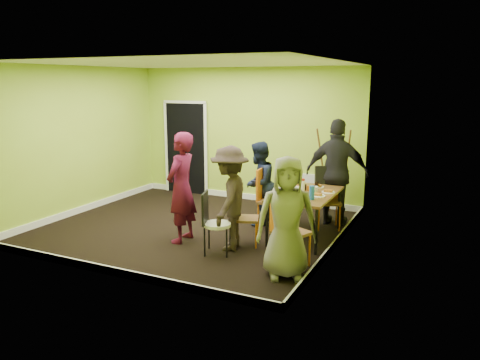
# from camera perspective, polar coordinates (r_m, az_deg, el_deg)

# --- Properties ---
(ground) EXTENTS (5.00, 5.00, 0.00)m
(ground) POSITION_cam_1_polar(r_m,az_deg,el_deg) (8.28, -5.68, -5.78)
(ground) COLOR black
(ground) RESTS_ON ground
(room_walls) EXTENTS (5.04, 4.54, 2.82)m
(room_walls) POSITION_cam_1_polar(r_m,az_deg,el_deg) (8.08, -5.81, 1.01)
(room_walls) COLOR #9CBB30
(room_walls) RESTS_ON ground
(dining_table) EXTENTS (0.90, 1.50, 0.75)m
(dining_table) POSITION_cam_1_polar(r_m,az_deg,el_deg) (7.63, 8.00, -1.96)
(dining_table) COLOR black
(dining_table) RESTS_ON ground
(chair_left_far) EXTENTS (0.46, 0.46, 1.05)m
(chair_left_far) POSITION_cam_1_polar(r_m,az_deg,el_deg) (8.08, 3.33, -1.84)
(chair_left_far) COLOR orange
(chair_left_far) RESTS_ON ground
(chair_left_near) EXTENTS (0.49, 0.48, 0.91)m
(chair_left_near) POSITION_cam_1_polar(r_m,az_deg,el_deg) (7.27, 0.17, -4.06)
(chair_left_near) COLOR orange
(chair_left_near) RESTS_ON ground
(chair_back_end) EXTENTS (0.59, 0.63, 1.06)m
(chair_back_end) POSITION_cam_1_polar(r_m,az_deg,el_deg) (8.33, 10.63, -0.49)
(chair_back_end) COLOR orange
(chair_back_end) RESTS_ON ground
(chair_front_end) EXTENTS (0.56, 0.56, 1.04)m
(chair_front_end) POSITION_cam_1_polar(r_m,az_deg,el_deg) (6.39, 5.75, -5.70)
(chair_front_end) COLOR orange
(chair_front_end) RESTS_ON ground
(chair_bentwood) EXTENTS (0.46, 0.45, 0.93)m
(chair_bentwood) POSITION_cam_1_polar(r_m,az_deg,el_deg) (6.92, -3.31, -4.86)
(chair_bentwood) COLOR black
(chair_bentwood) RESTS_ON ground
(easel) EXTENTS (0.66, 0.62, 1.66)m
(easel) POSITION_cam_1_polar(r_m,az_deg,el_deg) (9.02, 11.29, 0.89)
(easel) COLOR brown
(easel) RESTS_ON ground
(plate_near_left) EXTENTS (0.22, 0.22, 0.01)m
(plate_near_left) POSITION_cam_1_polar(r_m,az_deg,el_deg) (8.09, 7.12, -0.69)
(plate_near_left) COLOR white
(plate_near_left) RESTS_ON dining_table
(plate_near_right) EXTENTS (0.21, 0.21, 0.01)m
(plate_near_right) POSITION_cam_1_polar(r_m,az_deg,el_deg) (7.36, 5.91, -1.94)
(plate_near_right) COLOR white
(plate_near_right) RESTS_ON dining_table
(plate_far_back) EXTENTS (0.22, 0.22, 0.01)m
(plate_far_back) POSITION_cam_1_polar(r_m,az_deg,el_deg) (8.05, 9.42, -0.83)
(plate_far_back) COLOR white
(plate_far_back) RESTS_ON dining_table
(plate_far_front) EXTENTS (0.22, 0.22, 0.01)m
(plate_far_front) POSITION_cam_1_polar(r_m,az_deg,el_deg) (7.12, 6.81, -2.44)
(plate_far_front) COLOR white
(plate_far_front) RESTS_ON dining_table
(plate_wall_back) EXTENTS (0.22, 0.22, 0.01)m
(plate_wall_back) POSITION_cam_1_polar(r_m,az_deg,el_deg) (7.68, 10.71, -1.49)
(plate_wall_back) COLOR white
(plate_wall_back) RESTS_ON dining_table
(plate_wall_front) EXTENTS (0.25, 0.25, 0.01)m
(plate_wall_front) POSITION_cam_1_polar(r_m,az_deg,el_deg) (7.43, 9.41, -1.91)
(plate_wall_front) COLOR white
(plate_wall_front) RESTS_ON dining_table
(thermos) EXTENTS (0.07, 0.07, 0.19)m
(thermos) POSITION_cam_1_polar(r_m,az_deg,el_deg) (7.63, 7.63, -0.78)
(thermos) COLOR white
(thermos) RESTS_ON dining_table
(blue_bottle) EXTENTS (0.08, 0.08, 0.21)m
(blue_bottle) POSITION_cam_1_polar(r_m,az_deg,el_deg) (7.18, 8.76, -1.54)
(blue_bottle) COLOR blue
(blue_bottle) RESTS_ON dining_table
(orange_bottle) EXTENTS (0.03, 0.03, 0.08)m
(orange_bottle) POSITION_cam_1_polar(r_m,az_deg,el_deg) (7.79, 8.27, -0.97)
(orange_bottle) COLOR orange
(orange_bottle) RESTS_ON dining_table
(glass_mid) EXTENTS (0.06, 0.06, 0.10)m
(glass_mid) POSITION_cam_1_polar(r_m,az_deg,el_deg) (7.78, 7.88, -0.88)
(glass_mid) COLOR black
(glass_mid) RESTS_ON dining_table
(glass_back) EXTENTS (0.07, 0.07, 0.10)m
(glass_back) POSITION_cam_1_polar(r_m,az_deg,el_deg) (7.97, 9.32, -0.61)
(glass_back) COLOR black
(glass_back) RESTS_ON dining_table
(glass_front) EXTENTS (0.06, 0.06, 0.10)m
(glass_front) POSITION_cam_1_polar(r_m,az_deg,el_deg) (7.17, 7.32, -1.98)
(glass_front) COLOR black
(glass_front) RESTS_ON dining_table
(cup_a) EXTENTS (0.13, 0.13, 0.10)m
(cup_a) POSITION_cam_1_polar(r_m,az_deg,el_deg) (7.54, 6.74, -1.28)
(cup_a) COLOR white
(cup_a) RESTS_ON dining_table
(cup_b) EXTENTS (0.11, 0.11, 0.10)m
(cup_b) POSITION_cam_1_polar(r_m,az_deg,el_deg) (7.64, 9.12, -1.16)
(cup_b) COLOR white
(cup_b) RESTS_ON dining_table
(person_standing) EXTENTS (0.44, 0.65, 1.75)m
(person_standing) POSITION_cam_1_polar(r_m,az_deg,el_deg) (7.40, -7.15, -0.93)
(person_standing) COLOR #4F0D27
(person_standing) RESTS_ON ground
(person_left_far) EXTENTS (0.56, 0.72, 1.48)m
(person_left_far) POSITION_cam_1_polar(r_m,az_deg,el_deg) (8.27, 2.29, -0.43)
(person_left_far) COLOR #131B31
(person_left_far) RESTS_ON ground
(person_left_near) EXTENTS (0.78, 1.12, 1.58)m
(person_left_near) POSITION_cam_1_polar(r_m,az_deg,el_deg) (7.03, -1.26, -2.24)
(person_left_near) COLOR #2B211D
(person_left_near) RESTS_ON ground
(person_back_end) EXTENTS (1.12, 0.50, 1.88)m
(person_back_end) POSITION_cam_1_polar(r_m,az_deg,el_deg) (8.37, 11.75, 0.88)
(person_back_end) COLOR black
(person_back_end) RESTS_ON ground
(person_front_end) EXTENTS (0.92, 0.79, 1.60)m
(person_front_end) POSITION_cam_1_polar(r_m,az_deg,el_deg) (6.04, 5.72, -4.61)
(person_front_end) COLOR gray
(person_front_end) RESTS_ON ground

